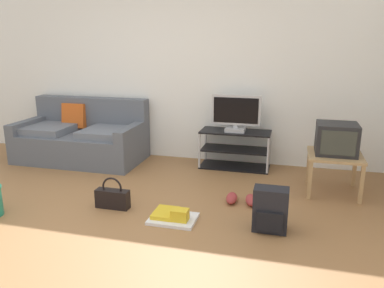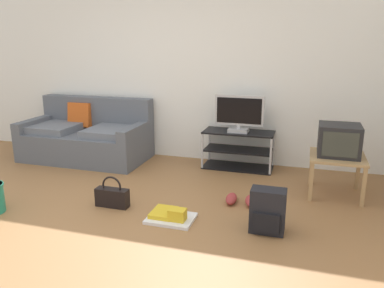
% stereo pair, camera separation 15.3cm
% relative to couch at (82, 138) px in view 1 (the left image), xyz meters
% --- Properties ---
extents(ground_plane, '(9.00, 9.80, 0.02)m').
position_rel_couch_xyz_m(ground_plane, '(1.17, -1.96, -0.33)').
color(ground_plane, olive).
extents(wall_back, '(9.00, 0.10, 2.70)m').
position_rel_couch_xyz_m(wall_back, '(1.17, 0.49, 1.03)').
color(wall_back, white).
rests_on(wall_back, ground_plane).
extents(couch, '(1.77, 0.93, 0.87)m').
position_rel_couch_xyz_m(couch, '(0.00, 0.00, 0.00)').
color(couch, '#565B66').
rests_on(couch, ground_plane).
extents(tv_stand, '(0.94, 0.42, 0.51)m').
position_rel_couch_xyz_m(tv_stand, '(2.20, 0.19, -0.06)').
color(tv_stand, black).
rests_on(tv_stand, ground_plane).
extents(flat_tv, '(0.65, 0.22, 0.49)m').
position_rel_couch_xyz_m(flat_tv, '(2.20, 0.17, 0.43)').
color(flat_tv, '#B2B2B7').
rests_on(flat_tv, tv_stand).
extents(side_table, '(0.58, 0.58, 0.46)m').
position_rel_couch_xyz_m(side_table, '(3.42, -0.44, 0.08)').
color(side_table, tan).
rests_on(side_table, ground_plane).
extents(crt_tv, '(0.44, 0.41, 0.34)m').
position_rel_couch_xyz_m(crt_tv, '(3.42, -0.42, 0.31)').
color(crt_tv, '#232326').
rests_on(crt_tv, side_table).
extents(backpack, '(0.31, 0.25, 0.41)m').
position_rel_couch_xyz_m(backpack, '(2.79, -1.54, -0.12)').
color(backpack, black).
rests_on(backpack, ground_plane).
extents(handbag, '(0.35, 0.12, 0.33)m').
position_rel_couch_xyz_m(handbag, '(1.18, -1.46, -0.20)').
color(handbag, black).
rests_on(handbag, ground_plane).
extents(sneakers_pair, '(0.36, 0.28, 0.09)m').
position_rel_couch_xyz_m(sneakers_pair, '(2.46, -1.00, -0.27)').
color(sneakers_pair, '#993333').
rests_on(sneakers_pair, ground_plane).
extents(floor_tray, '(0.45, 0.34, 0.14)m').
position_rel_couch_xyz_m(floor_tray, '(1.87, -1.58, -0.28)').
color(floor_tray, silver).
rests_on(floor_tray, ground_plane).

